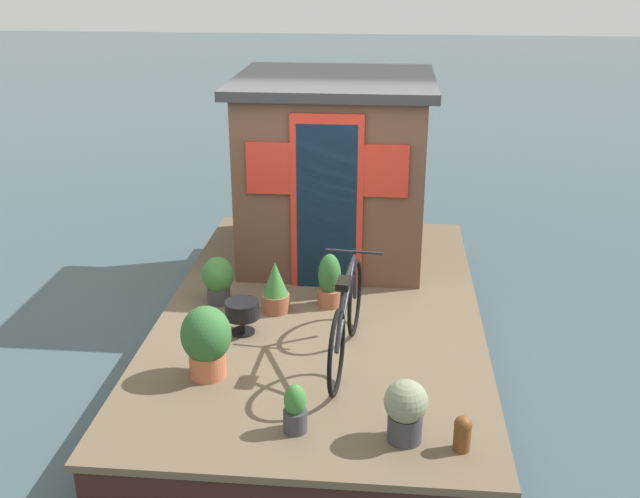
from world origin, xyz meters
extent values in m
plane|color=#384C54|center=(0.00, 0.00, 0.00)|extent=(60.00, 60.00, 0.00)
cube|color=brown|center=(0.00, 0.00, 0.38)|extent=(5.12, 3.04, 0.06)
cube|color=#381E19|center=(0.00, 0.00, 0.17)|extent=(5.01, 2.98, 0.35)
cube|color=brown|center=(1.46, 0.00, 1.36)|extent=(1.84, 1.92, 1.90)
cube|color=#28282B|center=(1.46, 0.00, 2.36)|extent=(2.04, 2.12, 0.10)
cube|color=#19334C|center=(0.52, 0.00, 1.26)|extent=(0.04, 0.60, 1.70)
cube|color=red|center=(0.51, 0.00, 1.31)|extent=(0.03, 0.72, 1.80)
cube|color=red|center=(0.52, -0.57, 1.66)|extent=(0.03, 0.44, 0.52)
cube|color=red|center=(0.52, 0.57, 1.66)|extent=(0.03, 0.44, 0.52)
torus|color=black|center=(-0.47, -0.34, 0.75)|extent=(0.70, 0.10, 0.70)
torus|color=black|center=(-1.47, -0.25, 0.75)|extent=(0.70, 0.10, 0.70)
cylinder|color=black|center=(-1.01, -0.29, 0.98)|extent=(0.94, 0.12, 0.48)
cylinder|color=black|center=(-0.85, -0.30, 1.18)|extent=(0.61, 0.09, 0.06)
cylinder|color=black|center=(-1.31, -0.26, 0.96)|extent=(0.35, 0.07, 0.43)
cylinder|color=black|center=(-0.51, -0.33, 0.98)|extent=(0.12, 0.05, 0.45)
cube|color=black|center=(-1.15, -0.27, 1.20)|extent=(0.21, 0.12, 0.06)
cylinder|color=black|center=(-0.55, -0.33, 1.23)|extent=(0.07, 0.50, 0.02)
cylinder|color=#38383D|center=(-2.05, -0.77, 0.51)|extent=(0.25, 0.25, 0.21)
sphere|color=gray|center=(-2.05, -0.77, 0.72)|extent=(0.31, 0.31, 0.31)
cylinder|color=#38383D|center=(-2.01, 0.01, 0.49)|extent=(0.18, 0.18, 0.17)
ellipsoid|color=#387533|center=(-2.01, 0.01, 0.66)|extent=(0.16, 0.16, 0.25)
cylinder|color=#38383D|center=(0.05, 1.03, 0.49)|extent=(0.23, 0.23, 0.17)
ellipsoid|color=#387533|center=(0.05, 1.03, 0.70)|extent=(0.31, 0.31, 0.36)
cylinder|color=#935138|center=(-0.09, 0.44, 0.49)|extent=(0.27, 0.27, 0.18)
cone|color=#387533|center=(-0.09, 0.44, 0.75)|extent=(0.24, 0.24, 0.33)
cylinder|color=#935138|center=(0.08, -0.07, 0.49)|extent=(0.23, 0.23, 0.17)
ellipsoid|color=#2D602D|center=(0.08, -0.07, 0.73)|extent=(0.22, 0.22, 0.43)
cylinder|color=#B2603D|center=(-1.32, 0.81, 0.51)|extent=(0.30, 0.30, 0.21)
ellipsoid|color=#2D602D|center=(-1.32, 0.81, 0.78)|extent=(0.41, 0.41, 0.47)
cylinder|color=black|center=(-0.57, 0.67, 0.64)|extent=(0.31, 0.31, 0.16)
cylinder|color=black|center=(-0.57, 0.67, 0.48)|extent=(0.04, 0.04, 0.16)
cylinder|color=black|center=(-0.57, 0.67, 0.42)|extent=(0.22, 0.22, 0.02)
cylinder|color=brown|center=(-2.13, -1.17, 0.51)|extent=(0.12, 0.12, 0.20)
sphere|color=brown|center=(-2.13, -1.17, 0.61)|extent=(0.13, 0.13, 0.13)
camera|label=1|loc=(-6.58, -0.59, 3.64)|focal=42.39mm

